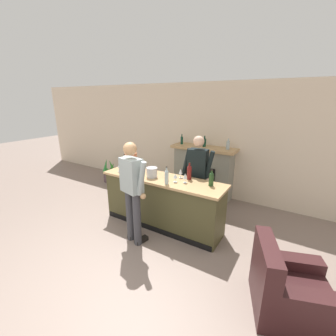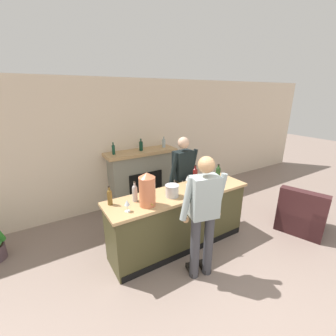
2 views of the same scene
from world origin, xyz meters
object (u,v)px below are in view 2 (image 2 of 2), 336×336
object	(u,v)px
wine_bottle_burgundy_dark	(195,175)
wine_glass_back_row	(127,203)
wine_bottle_riesling_slim	(110,196)
person_customer	(203,214)
wine_bottle_cabernet_heavy	(218,172)
wine_bottle_rose_blush	(135,192)
wine_bottle_merlot_tall	(200,186)
ice_bucket_steel	(172,191)
fireplace_stone	(142,178)
armchair_black	(302,216)
person_bartender	(183,177)
wine_glass_front_right	(188,178)
wine_glass_by_dispenser	(198,183)
copper_dispenser	(147,189)
wine_glass_mid_counter	(188,185)
wine_glass_front_left	(203,179)

from	to	relation	value
wine_bottle_burgundy_dark	wine_glass_back_row	size ratio (longest dim) A/B	1.88
wine_bottle_riesling_slim	person_customer	bearing A→B (deg)	-42.92
wine_bottle_cabernet_heavy	wine_bottle_rose_blush	bearing A→B (deg)	-179.32
wine_bottle_rose_blush	wine_bottle_merlot_tall	xyz separation A→B (m)	(0.95, -0.30, 0.00)
person_customer	ice_bucket_steel	xyz separation A→B (m)	(-0.07, 0.64, 0.10)
fireplace_stone	wine_glass_back_row	bearing A→B (deg)	-120.12
fireplace_stone	armchair_black	size ratio (longest dim) A/B	1.56
person_customer	person_bartender	xyz separation A→B (m)	(0.57, 1.26, -0.02)
ice_bucket_steel	wine_bottle_merlot_tall	xyz separation A→B (m)	(0.42, -0.15, 0.04)
person_customer	wine_glass_front_right	world-z (taller)	person_customer
wine_bottle_cabernet_heavy	wine_glass_by_dispenser	size ratio (longest dim) A/B	1.85
wine_bottle_rose_blush	wine_bottle_burgundy_dark	bearing A→B (deg)	5.28
copper_dispenser	wine_glass_mid_counter	xyz separation A→B (m)	(0.75, 0.08, -0.13)
fireplace_stone	copper_dispenser	size ratio (longest dim) A/B	3.23
ice_bucket_steel	wine_bottle_riesling_slim	world-z (taller)	wine_bottle_riesling_slim
wine_glass_back_row	wine_glass_by_dispenser	xyz separation A→B (m)	(1.24, 0.07, -0.01)
copper_dispenser	wine_bottle_riesling_slim	xyz separation A→B (m)	(-0.44, 0.29, -0.12)
wine_bottle_rose_blush	wine_glass_front_left	world-z (taller)	wine_bottle_rose_blush
armchair_black	wine_glass_mid_counter	bearing A→B (deg)	159.35
wine_glass_front_left	wine_glass_mid_counter	bearing A→B (deg)	-173.15
armchair_black	wine_glass_back_row	xyz separation A→B (m)	(-3.14, 0.69, 0.82)
ice_bucket_steel	wine_bottle_cabernet_heavy	bearing A→B (deg)	8.92
ice_bucket_steel	wine_glass_by_dispenser	distance (m)	0.50
armchair_black	wine_bottle_cabernet_heavy	bearing A→B (deg)	144.35
fireplace_stone	copper_dispenser	world-z (taller)	fireplace_stone
wine_glass_back_row	wine_glass_front_left	world-z (taller)	wine_glass_front_left
wine_glass_front_right	wine_glass_front_left	size ratio (longest dim) A/B	0.97
wine_bottle_burgundy_dark	wine_glass_front_left	distance (m)	0.20
ice_bucket_steel	wine_glass_front_left	size ratio (longest dim) A/B	1.22
wine_glass_front_left	wine_bottle_rose_blush	bearing A→B (deg)	175.76
wine_bottle_riesling_slim	wine_bottle_merlot_tall	world-z (taller)	wine_bottle_merlot_tall
wine_glass_front_right	wine_glass_back_row	size ratio (longest dim) A/B	0.99
wine_bottle_rose_blush	wine_glass_back_row	xyz separation A→B (m)	(-0.21, -0.22, -0.02)
person_bartender	wine_bottle_merlot_tall	size ratio (longest dim) A/B	5.54
ice_bucket_steel	wine_glass_by_dispenser	world-z (taller)	ice_bucket_steel
wine_bottle_burgundy_dark	wine_glass_front_right	world-z (taller)	wine_bottle_burgundy_dark
person_bartender	wine_glass_back_row	size ratio (longest dim) A/B	10.19
person_bartender	ice_bucket_steel	bearing A→B (deg)	-135.90
wine_bottle_rose_blush	ice_bucket_steel	bearing A→B (deg)	-15.92
ice_bucket_steel	fireplace_stone	bearing A→B (deg)	80.18
ice_bucket_steel	person_customer	bearing A→B (deg)	-83.75
person_customer	wine_bottle_merlot_tall	xyz separation A→B (m)	(0.35, 0.49, 0.14)
person_customer	wine_bottle_riesling_slim	size ratio (longest dim) A/B	6.29
copper_dispenser	wine_bottle_riesling_slim	world-z (taller)	copper_dispenser
person_customer	copper_dispenser	distance (m)	0.82
wine_bottle_rose_blush	wine_glass_front_left	bearing A→B (deg)	-4.24
armchair_black	wine_glass_back_row	size ratio (longest dim) A/B	5.92
fireplace_stone	wine_bottle_riesling_slim	bearing A→B (deg)	-128.24
person_bartender	wine_bottle_cabernet_heavy	bearing A→B (deg)	-44.68
wine_glass_back_row	ice_bucket_steel	bearing A→B (deg)	5.37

